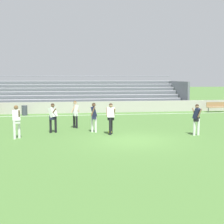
# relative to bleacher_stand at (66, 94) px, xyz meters

# --- Properties ---
(ground_plane) EXTENTS (160.00, 160.00, 0.00)m
(ground_plane) POSITION_rel_bleacher_stand_xyz_m (3.41, -15.62, -1.43)
(ground_plane) COLOR #477033
(field_line_sideline) EXTENTS (44.00, 0.12, 0.01)m
(field_line_sideline) POSITION_rel_bleacher_stand_xyz_m (3.41, -5.31, -1.43)
(field_line_sideline) COLOR white
(field_line_sideline) RESTS_ON ground
(sideline_wall) EXTENTS (48.00, 0.16, 1.00)m
(sideline_wall) POSITION_rel_bleacher_stand_xyz_m (3.41, -3.74, -0.93)
(sideline_wall) COLOR #BCB7AD
(sideline_wall) RESTS_ON ground
(bleacher_stand) EXTENTS (23.45, 5.89, 3.30)m
(bleacher_stand) POSITION_rel_bleacher_stand_xyz_m (0.00, 0.00, 0.00)
(bleacher_stand) COLOR #B2B2B7
(bleacher_stand) RESTS_ON ground
(bench_near_bin) EXTENTS (1.80, 0.40, 0.90)m
(bench_near_bin) POSITION_rel_bleacher_stand_xyz_m (13.46, -4.79, -0.89)
(bench_near_bin) COLOR #99754C
(bench_near_bin) RESTS_ON ground
(trash_bin) EXTENTS (0.46, 0.46, 0.82)m
(trash_bin) POSITION_rel_bleacher_stand_xyz_m (-3.38, -4.67, -1.02)
(trash_bin) COLOR #3D424C
(trash_bin) RESTS_ON ground
(player_dark_wide_left) EXTENTS (0.39, 0.45, 1.70)m
(player_dark_wide_left) POSITION_rel_bleacher_stand_xyz_m (1.66, -13.23, -0.42)
(player_dark_wide_left) COLOR white
(player_dark_wide_left) RESTS_ON ground
(player_white_trailing_run) EXTENTS (0.51, 0.55, 1.72)m
(player_white_trailing_run) POSITION_rel_bleacher_stand_xyz_m (2.52, -13.99, -0.40)
(player_white_trailing_run) COLOR black
(player_white_trailing_run) RESTS_ON ground
(player_dark_dropping_back) EXTENTS (0.53, 0.59, 1.70)m
(player_dark_dropping_back) POSITION_rel_bleacher_stand_xyz_m (7.07, -14.91, -0.42)
(player_dark_dropping_back) COLOR white
(player_dark_dropping_back) RESTS_ON ground
(player_white_overlapping) EXTENTS (0.54, 0.46, 1.69)m
(player_white_overlapping) POSITION_rel_bleacher_stand_xyz_m (0.64, -11.59, -0.42)
(player_white_overlapping) COLOR black
(player_white_overlapping) RESTS_ON ground
(player_white_pressing_high) EXTENTS (0.45, 0.54, 1.72)m
(player_white_pressing_high) POSITION_rel_bleacher_stand_xyz_m (-2.40, -14.40, -0.40)
(player_white_pressing_high) COLOR white
(player_white_pressing_high) RESTS_ON ground
(player_white_on_ball) EXTENTS (0.55, 0.69, 1.68)m
(player_white_on_ball) POSITION_rel_bleacher_stand_xyz_m (-0.64, -13.00, -0.43)
(player_white_on_ball) COLOR black
(player_white_on_ball) RESTS_ON ground
(soccer_ball) EXTENTS (0.22, 0.22, 0.22)m
(soccer_ball) POSITION_rel_bleacher_stand_xyz_m (2.51, -13.82, -1.32)
(soccer_ball) COLOR yellow
(soccer_ball) RESTS_ON ground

